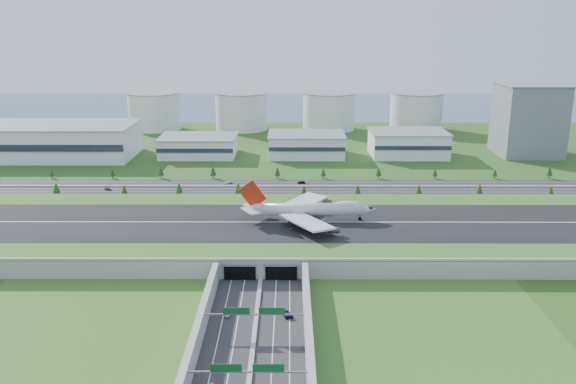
{
  "coord_description": "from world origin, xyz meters",
  "views": [
    {
      "loc": [
        12.01,
        -281.99,
        103.16
      ],
      "look_at": [
        11.04,
        35.0,
        13.61
      ],
      "focal_mm": 38.0,
      "sensor_mm": 36.0,
      "label": 1
    }
  ],
  "objects_px": {
    "car_0": "(229,313)",
    "car_2": "(287,314)",
    "car_4": "(108,189)",
    "office_tower": "(528,120)",
    "car_5": "(301,182)",
    "boeing_747": "(308,209)",
    "fuel_tank_a": "(155,111)",
    "car_7": "(228,182)"
  },
  "relations": [
    {
      "from": "car_0",
      "to": "car_4",
      "type": "bearing_deg",
      "value": 134.99
    },
    {
      "from": "car_2",
      "to": "car_4",
      "type": "bearing_deg",
      "value": -77.75
    },
    {
      "from": "boeing_747",
      "to": "car_0",
      "type": "xyz_separation_m",
      "value": [
        -31.26,
        -85.07,
        -12.99
      ]
    },
    {
      "from": "car_2",
      "to": "car_4",
      "type": "relative_size",
      "value": 1.31
    },
    {
      "from": "car_4",
      "to": "fuel_tank_a",
      "type": "bearing_deg",
      "value": 28.7
    },
    {
      "from": "car_0",
      "to": "car_2",
      "type": "bearing_deg",
      "value": 15.63
    },
    {
      "from": "car_4",
      "to": "car_5",
      "type": "xyz_separation_m",
      "value": [
        122.11,
        16.72,
        0.05
      ]
    },
    {
      "from": "fuel_tank_a",
      "to": "car_5",
      "type": "height_order",
      "value": "fuel_tank_a"
    },
    {
      "from": "car_2",
      "to": "car_7",
      "type": "xyz_separation_m",
      "value": [
        -39.36,
        185.4,
        -0.04
      ]
    },
    {
      "from": "office_tower",
      "to": "car_5",
      "type": "height_order",
      "value": "office_tower"
    },
    {
      "from": "boeing_747",
      "to": "car_2",
      "type": "height_order",
      "value": "boeing_747"
    },
    {
      "from": "office_tower",
      "to": "car_0",
      "type": "bearing_deg",
      "value": -127.17
    },
    {
      "from": "fuel_tank_a",
      "to": "car_4",
      "type": "distance_m",
      "value": 224.5
    },
    {
      "from": "fuel_tank_a",
      "to": "car_2",
      "type": "distance_m",
      "value": 413.93
    },
    {
      "from": "car_0",
      "to": "car_4",
      "type": "distance_m",
      "value": 192.51
    },
    {
      "from": "boeing_747",
      "to": "car_0",
      "type": "height_order",
      "value": "boeing_747"
    },
    {
      "from": "car_2",
      "to": "car_0",
      "type": "bearing_deg",
      "value": -22.29
    },
    {
      "from": "car_2",
      "to": "car_7",
      "type": "distance_m",
      "value": 189.53
    },
    {
      "from": "car_0",
      "to": "car_2",
      "type": "distance_m",
      "value": 21.11
    },
    {
      "from": "fuel_tank_a",
      "to": "car_2",
      "type": "height_order",
      "value": "fuel_tank_a"
    },
    {
      "from": "boeing_747",
      "to": "car_7",
      "type": "distance_m",
      "value": 112.42
    },
    {
      "from": "fuel_tank_a",
      "to": "car_7",
      "type": "distance_m",
      "value": 226.9
    },
    {
      "from": "fuel_tank_a",
      "to": "car_5",
      "type": "xyz_separation_m",
      "value": [
        139.56,
        -206.48,
        -16.55
      ]
    },
    {
      "from": "office_tower",
      "to": "car_2",
      "type": "xyz_separation_m",
      "value": [
        -188.99,
        -277.3,
        -26.54
      ]
    },
    {
      "from": "office_tower",
      "to": "car_2",
      "type": "height_order",
      "value": "office_tower"
    },
    {
      "from": "office_tower",
      "to": "car_7",
      "type": "relative_size",
      "value": 10.02
    },
    {
      "from": "fuel_tank_a",
      "to": "car_7",
      "type": "bearing_deg",
      "value": -66.11
    },
    {
      "from": "car_5",
      "to": "fuel_tank_a",
      "type": "bearing_deg",
      "value": -143.93
    },
    {
      "from": "boeing_747",
      "to": "car_2",
      "type": "relative_size",
      "value": 11.2
    },
    {
      "from": "office_tower",
      "to": "car_5",
      "type": "bearing_deg",
      "value": -153.11
    },
    {
      "from": "car_0",
      "to": "car_7",
      "type": "distance_m",
      "value": 186.05
    },
    {
      "from": "office_tower",
      "to": "car_5",
      "type": "relative_size",
      "value": 10.87
    },
    {
      "from": "office_tower",
      "to": "car_5",
      "type": "xyz_separation_m",
      "value": [
        -180.44,
        -91.48,
        -26.55
      ]
    },
    {
      "from": "car_0",
      "to": "car_4",
      "type": "relative_size",
      "value": 1.04
    },
    {
      "from": "boeing_747",
      "to": "car_2",
      "type": "bearing_deg",
      "value": -97.51
    },
    {
      "from": "office_tower",
      "to": "fuel_tank_a",
      "type": "bearing_deg",
      "value": 160.23
    },
    {
      "from": "fuel_tank_a",
      "to": "car_4",
      "type": "xyz_separation_m",
      "value": [
        17.45,
        -223.2,
        -16.59
      ]
    },
    {
      "from": "car_5",
      "to": "car_0",
      "type": "bearing_deg",
      "value": -7.06
    },
    {
      "from": "car_2",
      "to": "car_4",
      "type": "xyz_separation_m",
      "value": [
        -113.55,
        169.1,
        -0.05
      ]
    },
    {
      "from": "fuel_tank_a",
      "to": "car_0",
      "type": "height_order",
      "value": "fuel_tank_a"
    },
    {
      "from": "car_0",
      "to": "car_5",
      "type": "distance_m",
      "value": 187.93
    },
    {
      "from": "office_tower",
      "to": "car_4",
      "type": "relative_size",
      "value": 11.88
    }
  ]
}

